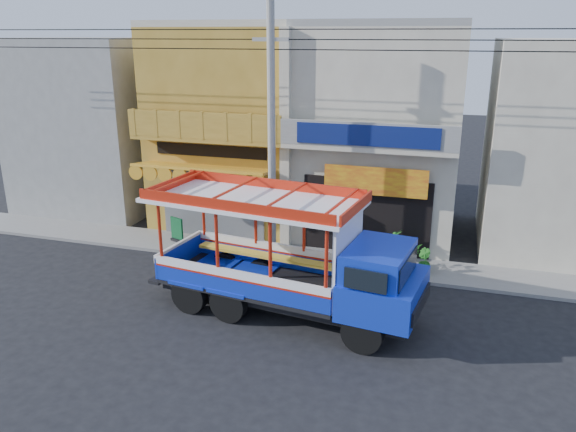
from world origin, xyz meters
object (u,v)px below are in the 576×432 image
object	(u,v)px
utility_pole	(276,122)
potted_plant_b	(424,261)
green_sign	(177,231)
potted_plant_a	(409,256)
potted_plant_c	(396,245)
songthaew_truck	(303,261)

from	to	relation	value
utility_pole	potted_plant_b	size ratio (longest dim) A/B	32.62
green_sign	potted_plant_b	xyz separation A→B (m)	(9.32, -0.38, 0.03)
potted_plant_a	potted_plant_c	bearing A→B (deg)	76.15
green_sign	potted_plant_b	size ratio (longest dim) A/B	1.10
songthaew_truck	utility_pole	bearing A→B (deg)	118.55
potted_plant_b	potted_plant_a	bearing A→B (deg)	23.00
songthaew_truck	potted_plant_a	size ratio (longest dim) A/B	9.37
potted_plant_a	potted_plant_b	xyz separation A→B (m)	(0.52, -0.35, -0.00)
potted_plant_a	potted_plant_c	size ratio (longest dim) A/B	0.77
utility_pole	potted_plant_a	xyz separation A→B (m)	(4.53, 0.73, -4.48)
potted_plant_c	utility_pole	bearing A→B (deg)	-64.19
potted_plant_c	green_sign	bearing A→B (deg)	-78.38
utility_pole	songthaew_truck	distance (m)	5.22
potted_plant_b	songthaew_truck	bearing A→B (deg)	109.28
songthaew_truck	potted_plant_b	world-z (taller)	songthaew_truck
potted_plant_a	songthaew_truck	bearing A→B (deg)	-177.82
songthaew_truck	potted_plant_b	distance (m)	5.17
utility_pole	songthaew_truck	bearing A→B (deg)	-61.45
potted_plant_a	potted_plant_b	bearing A→B (deg)	-91.21
potted_plant_a	utility_pole	bearing A→B (deg)	132.26
songthaew_truck	potted_plant_a	world-z (taller)	songthaew_truck
green_sign	potted_plant_b	world-z (taller)	green_sign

